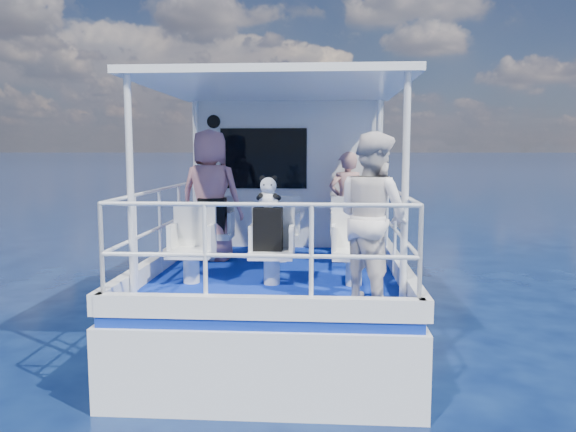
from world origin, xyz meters
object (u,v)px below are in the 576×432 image
object	(u,v)px
passenger_port_fwd	(210,195)
passenger_stbd_aft	(373,218)
panda	(268,192)
backpack_center	(268,229)

from	to	relation	value
passenger_port_fwd	passenger_stbd_aft	distance (m)	2.81
passenger_stbd_aft	panda	bearing A→B (deg)	23.75
passenger_stbd_aft	backpack_center	bearing A→B (deg)	23.52
backpack_center	passenger_stbd_aft	bearing A→B (deg)	-30.10
passenger_port_fwd	passenger_stbd_aft	bearing A→B (deg)	145.81
passenger_port_fwd	backpack_center	bearing A→B (deg)	134.55
passenger_stbd_aft	passenger_port_fwd	bearing A→B (deg)	8.74
passenger_stbd_aft	panda	distance (m)	1.25
passenger_port_fwd	backpack_center	world-z (taller)	passenger_port_fwd
backpack_center	panda	world-z (taller)	panda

